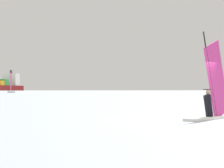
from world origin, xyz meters
The scene contains 4 objects.
ground_plane centered at (0.00, 0.00, 0.00)m, with size 4000.00×4000.00×0.00m, color #9EA8B2.
windsurfer centered at (0.84, 0.69, 0.93)m, with size 2.59×3.22×3.90m.
distant_headland centered at (-137.36, 1280.41, 21.43)m, with size 712.03×210.19×42.85m, color #60665B.
small_sailboat centered at (-47.05, 179.77, 0.95)m, with size 4.77×8.16×10.13m.
Camera 1 is at (-3.48, -19.56, 1.29)m, focal length 74.21 mm.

